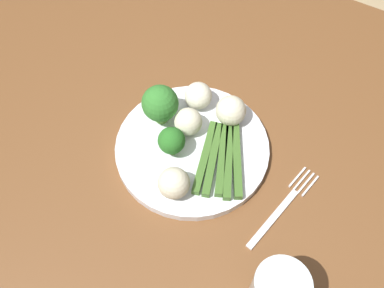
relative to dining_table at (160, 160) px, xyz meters
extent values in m
cube|color=tan|center=(0.00, 0.00, -0.66)|extent=(6.00, 6.00, 0.02)
cube|color=brown|center=(0.00, 0.00, 0.07)|extent=(1.45, 0.98, 0.04)
cylinder|color=brown|center=(-0.67, 0.43, -0.30)|extent=(0.07, 0.07, 0.70)
cylinder|color=white|center=(0.07, 0.00, 0.10)|extent=(0.25, 0.25, 0.01)
cube|color=#3D6626|center=(0.10, -0.01, 0.11)|extent=(0.05, 0.13, 0.01)
cube|color=#3D6626|center=(0.11, -0.01, 0.11)|extent=(0.05, 0.13, 0.01)
cube|color=#3D6626|center=(0.12, 0.00, 0.11)|extent=(0.06, 0.13, 0.01)
cube|color=#3D6626|center=(0.14, 0.00, 0.11)|extent=(0.07, 0.12, 0.01)
cube|color=#3D6626|center=(0.15, 0.01, 0.11)|extent=(0.07, 0.12, 0.01)
cylinder|color=#568E33|center=(0.05, -0.03, 0.11)|extent=(0.02, 0.02, 0.02)
sphere|color=#286B23|center=(0.05, -0.03, 0.14)|extent=(0.04, 0.04, 0.04)
cylinder|color=#609E3D|center=(0.00, 0.02, 0.12)|extent=(0.02, 0.02, 0.02)
sphere|color=#337A2D|center=(0.00, 0.02, 0.15)|extent=(0.06, 0.06, 0.06)
sphere|color=silver|center=(0.04, 0.08, 0.13)|extent=(0.05, 0.05, 0.05)
sphere|color=beige|center=(0.09, -0.08, 0.13)|extent=(0.05, 0.05, 0.05)
sphere|color=beige|center=(0.10, 0.08, 0.13)|extent=(0.05, 0.05, 0.05)
sphere|color=beige|center=(0.05, 0.02, 0.13)|extent=(0.05, 0.05, 0.05)
cube|color=silver|center=(0.24, -0.04, 0.09)|extent=(0.03, 0.12, 0.00)
cube|color=silver|center=(0.26, 0.03, 0.09)|extent=(0.01, 0.04, 0.00)
cube|color=silver|center=(0.25, 0.04, 0.09)|extent=(0.01, 0.04, 0.00)
cube|color=silver|center=(0.25, 0.04, 0.09)|extent=(0.01, 0.04, 0.00)
cube|color=silver|center=(0.24, 0.04, 0.09)|extent=(0.01, 0.04, 0.00)
camera|label=1|loc=(0.26, -0.33, 0.70)|focal=41.01mm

